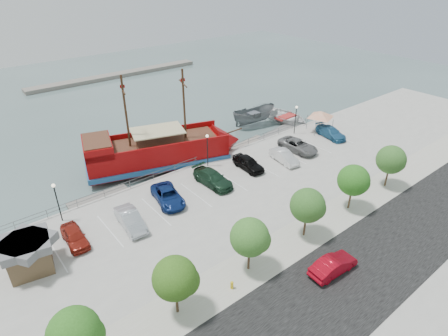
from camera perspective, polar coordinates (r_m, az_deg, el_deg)
ground at (r=43.22m, az=2.70°, el=-4.08°), size 160.00×160.00×0.00m
land_slab at (r=34.09m, az=27.95°, el=-18.37°), size 100.00×58.00×1.20m
street at (r=34.89m, az=20.81°, el=-13.77°), size 100.00×8.00×0.04m
sidewalk at (r=37.19m, az=13.04°, el=-9.29°), size 100.00×4.00×0.05m
seawall_railing at (r=47.72m, az=-3.42°, el=1.48°), size 50.00×0.06×1.00m
far_shore at (r=91.71m, az=-15.98°, el=13.45°), size 40.00×3.00×0.80m
pirate_ship at (r=48.75m, az=-8.38°, el=2.69°), size 20.96×11.21×12.98m
patrol_boat at (r=60.89m, az=4.52°, el=7.73°), size 7.96×4.27×2.92m
speedboat at (r=62.83m, az=9.43°, el=7.50°), size 5.95×8.17×1.66m
dock_west at (r=44.43m, az=-18.47°, el=-4.43°), size 6.84×2.04×0.39m
dock_mid at (r=54.45m, az=3.63°, el=3.59°), size 6.75×2.79×0.37m
dock_east at (r=58.36m, az=8.10°, el=5.21°), size 7.86×3.49×0.43m
shed at (r=35.35m, az=-27.63°, el=-11.50°), size 4.22×4.22×2.99m
canopy_tent at (r=57.21m, az=14.60°, el=8.38°), size 5.90×5.90×3.70m
street_sedan at (r=32.99m, az=16.30°, el=-14.04°), size 4.59×1.85×1.48m
fire_hydrant at (r=30.72m, az=1.21°, el=-17.37°), size 0.26×0.26×0.75m
lamp_post_left at (r=39.28m, az=-24.22°, el=-3.89°), size 0.36×0.36×4.28m
lamp_post_mid at (r=45.69m, az=-2.56°, el=3.57°), size 0.36×0.36×4.28m
lamp_post_right at (r=55.82m, az=10.90°, el=7.97°), size 0.36×0.36×4.28m
tree_a at (r=25.80m, az=-21.46°, el=-22.47°), size 3.30×3.20×5.00m
tree_b at (r=27.32m, az=-7.15°, el=-16.41°), size 3.30×3.20×5.00m
tree_c at (r=30.42m, az=4.22°, el=-10.56°), size 3.30×3.20×5.00m
tree_d at (r=34.67m, az=12.84°, el=-5.68°), size 3.30×3.20×5.00m
tree_e at (r=39.71m, az=19.31°, el=-1.86°), size 3.30×3.20×5.00m
tree_f at (r=45.27m, az=24.25°, el=1.08°), size 3.30×3.20×5.00m
parked_car_a at (r=37.08m, az=-21.83°, el=-9.64°), size 1.89×4.36×1.47m
parked_car_b at (r=37.43m, az=-14.08°, el=-7.64°), size 2.11×5.01×1.61m
parked_car_c at (r=40.24m, az=-8.55°, el=-4.23°), size 3.48×5.76×1.49m
parked_car_d at (r=42.78m, az=-1.73°, el=-1.58°), size 2.54×5.65×1.61m
parked_car_e at (r=46.06m, az=3.72°, el=0.77°), size 2.13×4.79×1.60m
parked_car_f at (r=48.18m, az=9.16°, el=1.72°), size 2.27×4.74×1.50m
parked_car_g at (r=51.34m, az=11.21°, el=3.37°), size 2.88×5.75×1.56m
parked_car_h at (r=56.60m, az=15.97°, el=5.25°), size 3.05×5.47×1.50m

